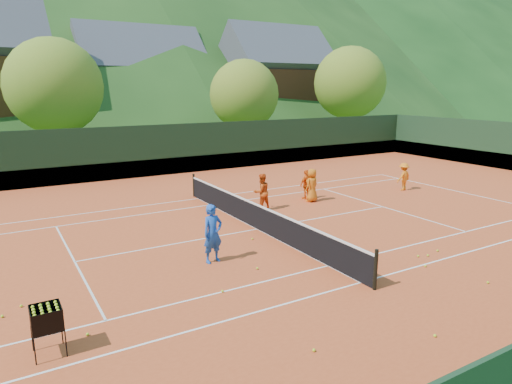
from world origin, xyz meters
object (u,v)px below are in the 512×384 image
student_a (262,192)px  student_d (404,177)px  chalet_mid (141,88)px  coach (213,234)px  student_b (306,184)px  student_c (312,185)px  tennis_net (257,216)px  chalet_right (275,86)px  ball_hopper (46,319)px

student_a → student_d: bearing=174.6°
student_a → chalet_mid: bearing=-100.7°
coach → chalet_mid: 37.39m
student_b → chalet_mid: 31.45m
student_a → chalet_mid: 32.31m
coach → student_d: 13.13m
student_a → student_b: 2.88m
student_c → tennis_net: (-4.27, -2.34, -0.26)m
student_a → chalet_mid: (4.46, 31.73, 4.19)m
student_d → chalet_right: (10.28, 28.12, 4.54)m
coach → student_a: size_ratio=1.13×
student_d → chalet_mid: bearing=-91.2°
student_d → ball_hopper: bearing=13.5°
student_d → ball_hopper: student_d is taller
ball_hopper → student_c: bearing=31.2°
student_b → coach: bearing=23.1°
ball_hopper → student_a: bearing=37.9°
student_b → student_c: (-0.09, -0.54, 0.07)m
tennis_net → chalet_right: chalet_right is taller
coach → student_d: size_ratio=1.27×
student_d → chalet_right: bearing=-117.8°
coach → student_a: coach is taller
tennis_net → chalet_mid: (6.00, 34.00, 4.47)m
student_c → ball_hopper: size_ratio=1.53×
ball_hopper → chalet_mid: bearing=70.7°
student_a → student_c: 2.73m
coach → student_c: size_ratio=1.17×
student_c → tennis_net: size_ratio=0.13×
student_d → chalet_mid: 32.62m
student_c → tennis_net: bearing=13.5°
chalet_mid → student_a: bearing=-98.0°
student_a → student_b: size_ratio=1.13×
coach → student_b: (7.15, 4.99, -0.20)m
student_b → chalet_right: size_ratio=0.12×
student_d → ball_hopper: 18.63m
student_a → student_b: (2.82, 0.61, -0.09)m
student_a → chalet_right: (18.46, 27.73, 4.45)m
student_d → tennis_net: 9.90m
student_b → tennis_net: 5.23m
student_b → tennis_net: bearing=21.7°
chalet_right → ball_hopper: bearing=-128.4°
tennis_net → student_c: bearing=28.8°
tennis_net → chalet_mid: chalet_mid is taller
coach → chalet_right: chalet_right is taller
coach → student_a: (4.33, 4.38, -0.11)m
chalet_mid → chalet_right: chalet_right is taller
ball_hopper → chalet_mid: size_ratio=0.08×
chalet_right → student_a: bearing=-123.6°
student_a → chalet_right: size_ratio=0.13×
coach → chalet_mid: size_ratio=0.14×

